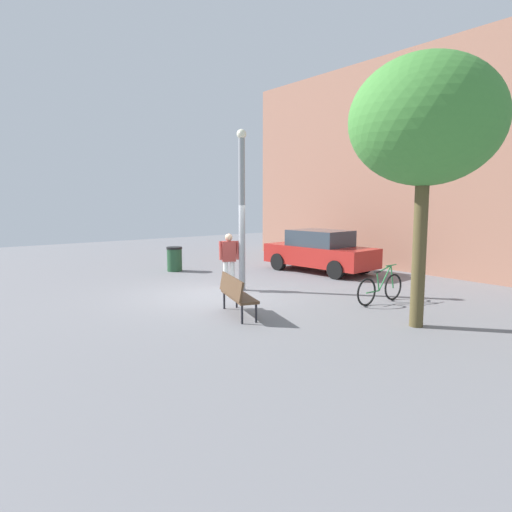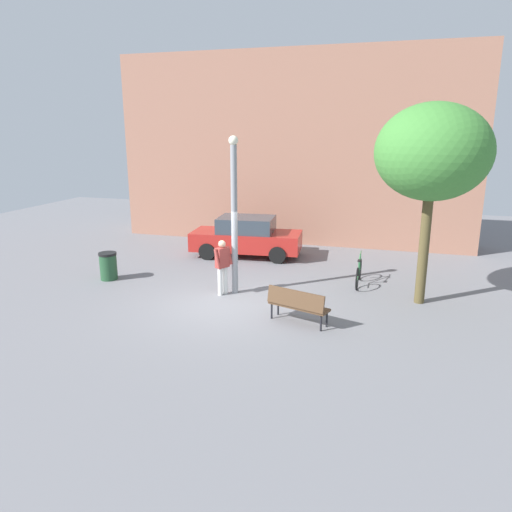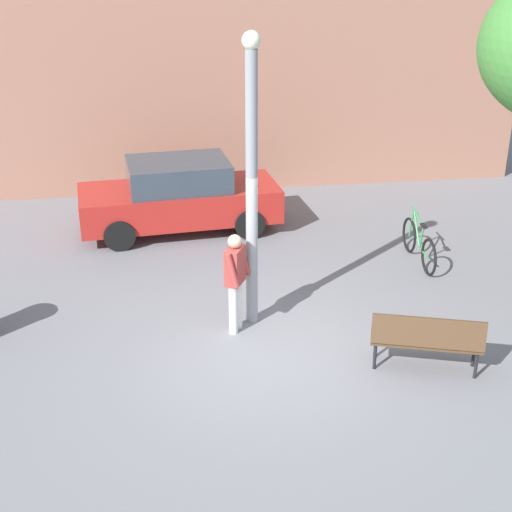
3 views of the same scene
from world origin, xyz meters
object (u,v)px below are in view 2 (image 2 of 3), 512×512
(lamppost, at_px, (234,212))
(person_by_lamppost, at_px, (222,264))
(park_bench, at_px, (297,303))
(bicycle_green, at_px, (359,273))
(parked_car_red, at_px, (246,237))
(plaza_tree, at_px, (433,153))
(trash_bin, at_px, (108,266))

(lamppost, relative_size, person_by_lamppost, 2.79)
(lamppost, relative_size, park_bench, 2.79)
(person_by_lamppost, distance_m, park_bench, 3.07)
(bicycle_green, bearing_deg, person_by_lamppost, -151.02)
(person_by_lamppost, bearing_deg, park_bench, -31.37)
(park_bench, relative_size, parked_car_red, 0.38)
(person_by_lamppost, xyz_separation_m, parked_car_red, (-0.67, 4.51, -0.19))
(lamppost, bearing_deg, person_by_lamppost, -138.73)
(bicycle_green, bearing_deg, park_bench, -108.50)
(person_by_lamppost, distance_m, parked_car_red, 4.56)
(plaza_tree, bearing_deg, parked_car_red, 150.48)
(parked_car_red, height_order, trash_bin, parked_car_red)
(parked_car_red, bearing_deg, person_by_lamppost, -81.53)
(park_bench, distance_m, parked_car_red, 6.92)
(plaza_tree, distance_m, bicycle_green, 4.40)
(plaza_tree, height_order, parked_car_red, plaza_tree)
(person_by_lamppost, height_order, parked_car_red, person_by_lamppost)
(person_by_lamppost, bearing_deg, trash_bin, 175.07)
(lamppost, relative_size, parked_car_red, 1.07)
(person_by_lamppost, bearing_deg, bicycle_green, 28.98)
(lamppost, relative_size, bicycle_green, 2.57)
(person_by_lamppost, relative_size, trash_bin, 1.84)
(lamppost, bearing_deg, park_bench, -38.80)
(person_by_lamppost, distance_m, bicycle_green, 4.42)
(park_bench, bearing_deg, bicycle_green, 71.50)
(trash_bin, bearing_deg, park_bench, -16.06)
(park_bench, bearing_deg, lamppost, 141.20)
(bicycle_green, xyz_separation_m, parked_car_red, (-4.51, 2.39, 0.39))
(trash_bin, bearing_deg, lamppost, -1.22)
(lamppost, height_order, trash_bin, lamppost)
(bicycle_green, relative_size, trash_bin, 1.99)
(person_by_lamppost, height_order, trash_bin, person_by_lamppost)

